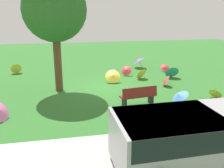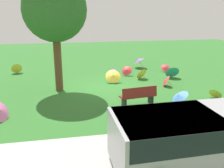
% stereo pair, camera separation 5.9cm
% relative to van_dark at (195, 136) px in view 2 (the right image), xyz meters
% --- Properties ---
extents(ground, '(40.00, 40.00, 0.00)m').
position_rel_van_dark_xyz_m(ground, '(1.21, -7.76, -0.91)').
color(ground, '#2D6B28').
extents(van_dark, '(4.64, 2.21, 1.53)m').
position_rel_van_dark_xyz_m(van_dark, '(0.00, 0.00, 0.00)').
color(van_dark, '#99999E').
rests_on(van_dark, ground).
extents(park_bench, '(1.65, 0.70, 0.90)m').
position_rel_van_dark_xyz_m(park_bench, '(0.15, -4.53, -0.45)').
color(park_bench, maroon).
rests_on(park_bench, ground).
extents(shade_tree, '(3.13, 3.13, 5.65)m').
position_rel_van_dark_xyz_m(shade_tree, '(3.57, -7.51, 3.13)').
color(shade_tree, brown).
rests_on(shade_tree, ground).
extents(parasol_teal_0, '(0.91, 0.83, 0.82)m').
position_rel_van_dark_xyz_m(parasol_teal_0, '(-3.29, -8.78, -0.50)').
color(parasol_teal_0, tan).
rests_on(parasol_teal_0, ground).
extents(parasol_purple_0, '(0.79, 0.73, 0.56)m').
position_rel_van_dark_xyz_m(parasol_purple_0, '(0.32, -9.50, -0.63)').
color(parasol_purple_0, tan).
rests_on(parasol_purple_0, ground).
extents(parasol_blue_0, '(0.76, 0.81, 0.75)m').
position_rel_van_dark_xyz_m(parasol_blue_0, '(-1.64, -4.27, -0.45)').
color(parasol_blue_0, tan).
rests_on(parasol_blue_0, ground).
extents(parasol_red_0, '(0.86, 0.82, 0.66)m').
position_rel_van_dark_xyz_m(parasol_red_0, '(-0.64, -9.79, -0.54)').
color(parasol_red_0, tan).
rests_on(parasol_red_0, ground).
extents(parasol_yellow_0, '(0.86, 0.77, 0.70)m').
position_rel_van_dark_xyz_m(parasol_yellow_0, '(-1.31, -8.90, -0.56)').
color(parasol_yellow_0, tan).
rests_on(parasol_yellow_0, ground).
extents(parasol_red_1, '(0.69, 0.77, 0.63)m').
position_rel_van_dark_xyz_m(parasol_red_1, '(-2.19, -7.16, -0.59)').
color(parasol_red_1, tan).
rests_on(parasol_red_1, ground).
extents(parasol_yellow_1, '(0.75, 0.77, 0.57)m').
position_rel_van_dark_xyz_m(parasol_yellow_1, '(-3.73, -4.76, -0.63)').
color(parasol_yellow_1, tan).
rests_on(parasol_yellow_1, ground).
extents(parasol_yellow_2, '(0.95, 0.84, 0.80)m').
position_rel_van_dark_xyz_m(parasol_yellow_2, '(0.53, -8.33, -0.49)').
color(parasol_yellow_2, tan).
rests_on(parasol_yellow_2, ground).
extents(parasol_purple_1, '(1.20, 1.22, 0.91)m').
position_rel_van_dark_xyz_m(parasol_purple_1, '(-2.05, -11.85, -0.33)').
color(parasol_purple_1, tan).
rests_on(parasol_purple_1, ground).
extents(parasol_red_3, '(0.68, 0.63, 0.54)m').
position_rel_van_dark_xyz_m(parasol_red_3, '(-3.51, -10.33, -0.60)').
color(parasol_red_3, tan).
rests_on(parasol_red_3, ground).
extents(parasol_yellow_3, '(0.78, 0.69, 0.70)m').
position_rel_van_dark_xyz_m(parasol_yellow_3, '(6.42, -11.85, -0.56)').
color(parasol_yellow_3, tan).
rests_on(parasol_yellow_3, ground).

